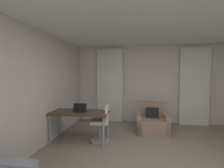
% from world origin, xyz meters
% --- Properties ---
extents(wall_window, '(5.12, 0.06, 2.60)m').
position_xyz_m(wall_window, '(0.00, 3.03, 1.30)').
color(wall_window, silver).
rests_on(wall_window, ground).
extents(wall_left, '(0.06, 6.12, 2.60)m').
position_xyz_m(wall_left, '(-2.53, 0.00, 1.30)').
color(wall_left, silver).
rests_on(wall_left, ground).
extents(ceiling, '(5.12, 6.12, 0.06)m').
position_xyz_m(ceiling, '(0.00, 0.00, 2.63)').
color(ceiling, white).
rests_on(ceiling, wall_left).
extents(curtain_left_panel, '(0.90, 0.06, 2.50)m').
position_xyz_m(curtain_left_panel, '(-1.38, 2.90, 1.25)').
color(curtain_left_panel, silver).
rests_on(curtain_left_panel, ground).
extents(curtain_right_panel, '(0.90, 0.06, 2.50)m').
position_xyz_m(curtain_right_panel, '(1.38, 2.90, 1.25)').
color(curtain_right_panel, silver).
rests_on(curtain_right_panel, ground).
extents(armchair, '(0.87, 0.77, 0.80)m').
position_xyz_m(armchair, '(0.01, 2.04, 0.27)').
color(armchair, '#997A66').
rests_on(armchair, ground).
extents(desk, '(1.40, 0.62, 0.73)m').
position_xyz_m(desk, '(-1.79, 1.11, 0.67)').
color(desk, '#4C3828').
rests_on(desk, ground).
extents(desk_chair, '(0.48, 0.48, 0.88)m').
position_xyz_m(desk_chair, '(-1.26, 1.17, 0.39)').
color(desk_chair, gray).
rests_on(desk_chair, ground).
extents(laptop, '(0.33, 0.26, 0.22)m').
position_xyz_m(laptop, '(-1.77, 1.11, 0.77)').
color(laptop, '#2D2D33').
rests_on(laptop, desk).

